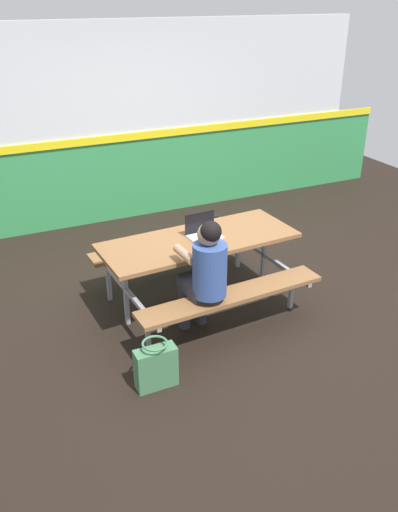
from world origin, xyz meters
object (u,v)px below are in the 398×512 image
laptop_silver (203,232)px  tote_bag_bright (156,367)px  picnic_table_main (199,254)px  student_nearer (205,271)px  backpack_dark (204,232)px

laptop_silver → tote_bag_bright: 1.51m
picnic_table_main → student_nearer: bearing=-109.9°
laptop_silver → tote_bag_bright: size_ratio=0.77×
laptop_silver → backpack_dark: (0.56, 1.15, -0.57)m
laptop_silver → picnic_table_main: bearing=-146.7°
picnic_table_main → backpack_dark: size_ratio=4.46×
picnic_table_main → backpack_dark: (0.62, 1.19, -0.36)m
backpack_dark → laptop_silver: bearing=-116.1°
laptop_silver → backpack_dark: 1.40m
backpack_dark → tote_bag_bright: size_ratio=1.02×
backpack_dark → picnic_table_main: bearing=-117.7°
laptop_silver → tote_bag_bright: (-0.92, -1.05, -0.59)m
backpack_dark → tote_bag_bright: 2.64m
picnic_table_main → laptop_silver: size_ratio=5.93×
student_nearer → tote_bag_bright: size_ratio=2.81×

